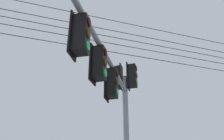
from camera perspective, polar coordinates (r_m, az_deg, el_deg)
name	(u,v)px	position (r m, az deg, el deg)	size (l,w,h in m)	color
signal_mast_assembly	(115,95)	(7.57, 0.70, -5.81)	(6.05, 1.06, 6.68)	gray
overhead_wire_span	(141,42)	(10.61, 6.81, 6.42)	(11.22, 13.88, 1.87)	black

